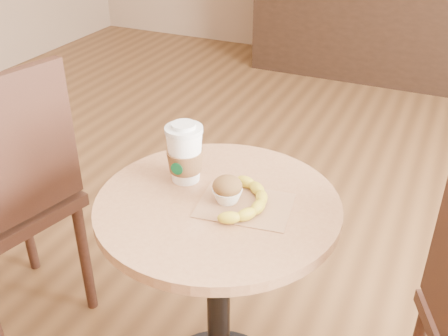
% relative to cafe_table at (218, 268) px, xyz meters
% --- Properties ---
extents(cafe_table, '(0.66, 0.66, 0.75)m').
position_rel_cafe_table_xyz_m(cafe_table, '(0.00, 0.00, 0.00)').
color(cafe_table, black).
rests_on(cafe_table, ground).
extents(chair_left, '(0.54, 0.54, 1.02)m').
position_rel_cafe_table_xyz_m(chair_left, '(-0.77, -0.03, 0.04)').
color(chair_left, '#371D13').
rests_on(chair_left, ground).
extents(service_counter, '(2.30, 0.65, 1.04)m').
position_rel_cafe_table_xyz_m(service_counter, '(0.01, 3.28, 0.01)').
color(service_counter, black).
rests_on(service_counter, ground).
extents(kraft_bag, '(0.26, 0.21, 0.00)m').
position_rel_cafe_table_xyz_m(kraft_bag, '(0.07, 0.01, 0.24)').
color(kraft_bag, '#9D6F4C').
rests_on(kraft_bag, cafe_table).
extents(coffee_cup, '(0.10, 0.10, 0.17)m').
position_rel_cafe_table_xyz_m(coffee_cup, '(-0.13, 0.06, 0.31)').
color(coffee_cup, white).
rests_on(coffee_cup, cafe_table).
extents(muffin, '(0.08, 0.08, 0.07)m').
position_rel_cafe_table_xyz_m(muffin, '(0.02, 0.01, 0.27)').
color(muffin, white).
rests_on(muffin, kraft_bag).
extents(banana, '(0.15, 0.24, 0.03)m').
position_rel_cafe_table_xyz_m(banana, '(0.08, 0.01, 0.25)').
color(banana, gold).
rests_on(banana, kraft_bag).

